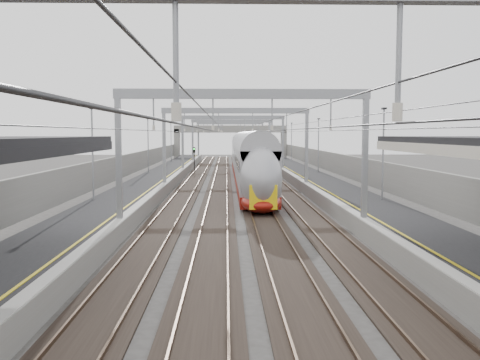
{
  "coord_description": "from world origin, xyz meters",
  "views": [
    {
      "loc": [
        -0.83,
        -5.25,
        5.36
      ],
      "look_at": [
        0.0,
        26.99,
        2.54
      ],
      "focal_mm": 40.0,
      "sensor_mm": 36.0,
      "label": 1
    }
  ],
  "objects": [
    {
      "name": "platform_left",
      "position": [
        -8.0,
        45.0,
        0.5
      ],
      "size": [
        4.0,
        120.0,
        1.0
      ],
      "primitive_type": "cube",
      "color": "black",
      "rests_on": "ground"
    },
    {
      "name": "wall_left",
      "position": [
        -11.2,
        45.0,
        1.6
      ],
      "size": [
        0.3,
        120.0,
        3.2
      ],
      "primitive_type": "cube",
      "color": "gray",
      "rests_on": "ground"
    },
    {
      "name": "tracks",
      "position": [
        0.0,
        45.0,
        0.05
      ],
      "size": [
        11.4,
        140.0,
        0.2
      ],
      "color": "black",
      "rests_on": "ground"
    },
    {
      "name": "overbridge",
      "position": [
        0.0,
        100.0,
        5.31
      ],
      "size": [
        22.0,
        2.2,
        6.9
      ],
      "color": "gray",
      "rests_on": "ground"
    },
    {
      "name": "signal_green",
      "position": [
        -5.2,
        67.68,
        2.42
      ],
      "size": [
        0.32,
        0.32,
        3.48
      ],
      "color": "black",
      "rests_on": "ground"
    },
    {
      "name": "wall_right",
      "position": [
        11.2,
        45.0,
        1.6
      ],
      "size": [
        0.3,
        120.0,
        3.2
      ],
      "primitive_type": "cube",
      "color": "gray",
      "rests_on": "ground"
    },
    {
      "name": "signal_red_near",
      "position": [
        3.2,
        72.1,
        2.42
      ],
      "size": [
        0.32,
        0.32,
        3.48
      ],
      "color": "black",
      "rests_on": "ground"
    },
    {
      "name": "overhead_line",
      "position": [
        0.0,
        51.62,
        6.14
      ],
      "size": [
        13.0,
        140.0,
        6.6
      ],
      "color": "gray",
      "rests_on": "platform_left"
    },
    {
      "name": "signal_red_far",
      "position": [
        5.4,
        70.93,
        2.42
      ],
      "size": [
        0.32,
        0.32,
        3.48
      ],
      "color": "black",
      "rests_on": "ground"
    },
    {
      "name": "platform_right",
      "position": [
        8.0,
        45.0,
        0.5
      ],
      "size": [
        4.0,
        120.0,
        1.0
      ],
      "primitive_type": "cube",
      "color": "black",
      "rests_on": "ground"
    },
    {
      "name": "train",
      "position": [
        1.5,
        51.95,
        2.17
      ],
      "size": [
        2.81,
        51.24,
        4.44
      ],
      "color": "maroon",
      "rests_on": "ground"
    }
  ]
}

